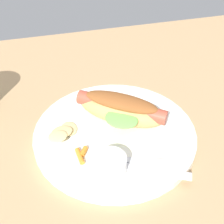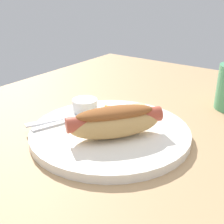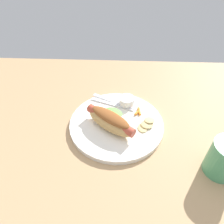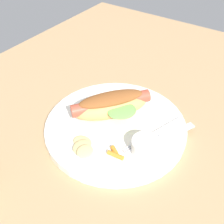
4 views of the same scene
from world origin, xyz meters
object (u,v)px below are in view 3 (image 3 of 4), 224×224
at_px(hot_dog, 110,121).
at_px(carrot_garnish, 138,112).
at_px(sauce_ramekin, 127,101).
at_px(plate, 116,124).
at_px(knife, 110,100).
at_px(chips_pile, 146,124).
at_px(fork, 111,104).

xyz_separation_m(hot_dog, carrot_garnish, (-0.09, -0.07, -0.03)).
relative_size(sauce_ramekin, carrot_garnish, 1.49).
bearing_deg(plate, sauce_ramekin, -110.15).
distance_m(knife, carrot_garnish, 0.12).
bearing_deg(chips_pile, fork, -40.70).
xyz_separation_m(knife, chips_pile, (-0.12, 0.12, 0.01)).
distance_m(hot_dog, carrot_garnish, 0.12).
height_order(plate, carrot_garnish, carrot_garnish).
height_order(hot_dog, knife, hot_dog).
distance_m(plate, fork, 0.09).
relative_size(knife, carrot_garnish, 3.81).
xyz_separation_m(sauce_ramekin, fork, (0.05, 0.00, -0.01)).
bearing_deg(plate, hot_dog, 52.16).
bearing_deg(chips_pile, plate, -8.04).
distance_m(plate, carrot_garnish, 0.09).
distance_m(plate, knife, 0.11).
distance_m(sauce_ramekin, knife, 0.06).
xyz_separation_m(hot_dog, sauce_ramekin, (-0.05, -0.11, -0.02)).
xyz_separation_m(hot_dog, fork, (0.00, -0.11, -0.03)).
distance_m(sauce_ramekin, chips_pile, 0.12).
distance_m(plate, hot_dog, 0.05).
bearing_deg(plate, chips_pile, 171.96).
distance_m(hot_dog, sauce_ramekin, 0.12).
bearing_deg(sauce_ramekin, hot_dog, 65.60).
height_order(hot_dog, fork, hot_dog).
bearing_deg(knife, fork, -48.21).
bearing_deg(sauce_ramekin, plate, 69.85).
height_order(chips_pile, carrot_garnish, chips_pile).
xyz_separation_m(chips_pile, carrot_garnish, (0.02, -0.06, -0.00)).
xyz_separation_m(sauce_ramekin, carrot_garnish, (-0.04, 0.04, -0.01)).
relative_size(plate, carrot_garnish, 8.43).
xyz_separation_m(plate, knife, (0.03, -0.11, 0.01)).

